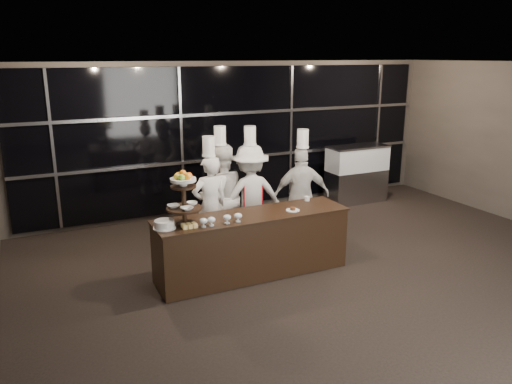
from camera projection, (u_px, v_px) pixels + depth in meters
name	position (u px, v px, depth m)	size (l,w,h in m)	color
room	(408.00, 198.00, 5.79)	(10.00, 10.00, 10.00)	black
window_wall	(238.00, 137.00, 10.08)	(8.60, 0.10, 2.80)	black
buffet_counter	(252.00, 244.00, 7.21)	(2.84, 0.74, 0.92)	black
display_stand	(184.00, 194.00, 6.57)	(0.48, 0.48, 0.74)	black
compotes	(220.00, 219.00, 6.64)	(0.61, 0.11, 0.12)	silver
layer_cake	(164.00, 224.00, 6.50)	(0.30, 0.30, 0.11)	white
pastry_squares	(189.00, 226.00, 6.53)	(0.19, 0.13, 0.05)	#F9D97A
small_plate	(293.00, 210.00, 7.25)	(0.20, 0.20, 0.05)	white
chef_cup	(307.00, 199.00, 7.74)	(0.08, 0.08, 0.07)	white
display_case	(357.00, 171.00, 10.79)	(1.32, 0.58, 1.24)	#A5A5AA
chef_a	(210.00, 204.00, 7.84)	(0.61, 0.42, 1.92)	white
chef_b	(221.00, 196.00, 8.18)	(0.94, 0.78, 2.03)	white
chef_c	(250.00, 196.00, 8.22)	(1.16, 0.72, 2.02)	silver
chef_d	(301.00, 194.00, 8.40)	(1.04, 0.65, 1.94)	silver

